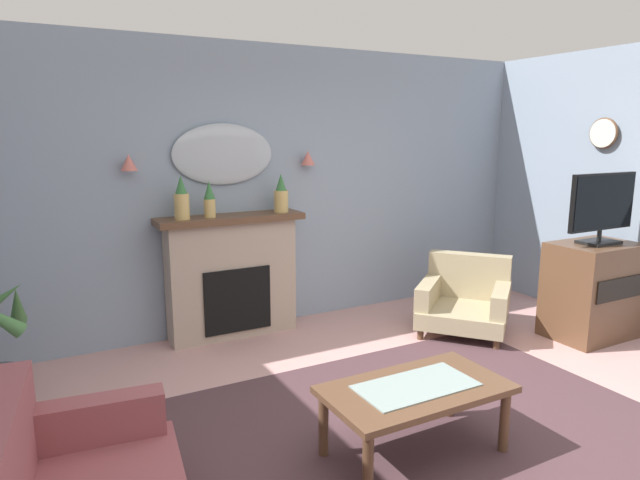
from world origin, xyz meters
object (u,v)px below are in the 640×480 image
(wall_mirror, at_px, (223,154))
(armchair_in_corner, at_px, (465,299))
(fireplace, at_px, (232,277))
(tv_cabinet, at_px, (592,290))
(mantel_vase_right, at_px, (181,200))
(mantel_vase_centre, at_px, (209,200))
(coffee_table, at_px, (416,395))
(wall_sconce_left, at_px, (129,162))
(tv_flatscreen, at_px, (602,207))
(wall_clock, at_px, (604,133))
(wall_sconce_right, at_px, (308,158))
(mantel_vase_left, at_px, (281,196))

(wall_mirror, height_order, armchair_in_corner, wall_mirror)
(fireplace, height_order, tv_cabinet, fireplace)
(fireplace, distance_m, mantel_vase_right, 0.88)
(mantel_vase_right, bearing_deg, armchair_in_corner, -19.61)
(mantel_vase_centre, bearing_deg, coffee_table, -78.56)
(wall_sconce_left, bearing_deg, mantel_vase_centre, -10.46)
(tv_flatscreen, bearing_deg, coffee_table, -164.10)
(tv_flatscreen, bearing_deg, armchair_in_corner, 141.73)
(wall_mirror, height_order, wall_clock, wall_clock)
(wall_sconce_left, bearing_deg, mantel_vase_right, -16.70)
(wall_sconce_right, bearing_deg, mantel_vase_centre, -173.48)
(mantel_vase_left, relative_size, coffee_table, 0.33)
(wall_clock, xyz_separation_m, tv_cabinet, (-0.51, -0.39, -1.45))
(mantel_vase_left, bearing_deg, wall_sconce_right, 18.92)
(armchair_in_corner, relative_size, tv_flatscreen, 1.36)
(fireplace, xyz_separation_m, wall_mirror, (-0.00, 0.14, 1.14))
(tv_cabinet, bearing_deg, mantel_vase_left, 147.17)
(tv_cabinet, bearing_deg, wall_mirror, 149.30)
(wall_sconce_right, bearing_deg, wall_clock, -26.66)
(wall_clock, bearing_deg, mantel_vase_centre, 161.93)
(mantel_vase_centre, height_order, coffee_table, mantel_vase_centre)
(fireplace, bearing_deg, tv_flatscreen, -28.95)
(fireplace, xyz_separation_m, mantel_vase_centre, (-0.20, -0.03, 0.75))
(fireplace, bearing_deg, wall_mirror, 90.00)
(wall_sconce_right, xyz_separation_m, tv_flatscreen, (2.12, -1.74, -0.41))
(wall_mirror, bearing_deg, tv_flatscreen, -31.00)
(wall_mirror, height_order, coffee_table, wall_mirror)
(fireplace, xyz_separation_m, tv_cabinet, (2.97, -1.62, -0.12))
(mantel_vase_left, bearing_deg, tv_cabinet, -32.83)
(fireplace, height_order, wall_clock, wall_clock)
(fireplace, xyz_separation_m, coffee_table, (0.28, -2.41, -0.19))
(wall_sconce_left, bearing_deg, tv_flatscreen, -24.42)
(coffee_table, bearing_deg, tv_cabinet, 16.31)
(fireplace, relative_size, wall_mirror, 1.42)
(mantel_vase_right, xyz_separation_m, wall_mirror, (0.45, 0.17, 0.38))
(fireplace, distance_m, wall_mirror, 1.15)
(mantel_vase_centre, xyz_separation_m, wall_sconce_left, (-0.65, 0.12, 0.34))
(coffee_table, bearing_deg, tv_flatscreen, 15.90)
(mantel_vase_centre, relative_size, tv_flatscreen, 0.39)
(wall_sconce_right, bearing_deg, tv_cabinet, -38.94)
(wall_mirror, relative_size, wall_sconce_left, 6.86)
(wall_sconce_left, xyz_separation_m, tv_flatscreen, (3.82, -1.74, -0.41))
(wall_clock, height_order, coffee_table, wall_clock)
(mantel_vase_left, distance_m, wall_clock, 3.27)
(wall_sconce_right, xyz_separation_m, wall_clock, (2.63, -1.32, 0.24))
(fireplace, bearing_deg, tv_cabinet, -28.64)
(wall_mirror, height_order, tv_cabinet, wall_mirror)
(coffee_table, height_order, tv_flatscreen, tv_flatscreen)
(mantel_vase_centre, relative_size, coffee_table, 0.30)
(fireplace, xyz_separation_m, wall_clock, (3.48, -1.23, 1.33))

